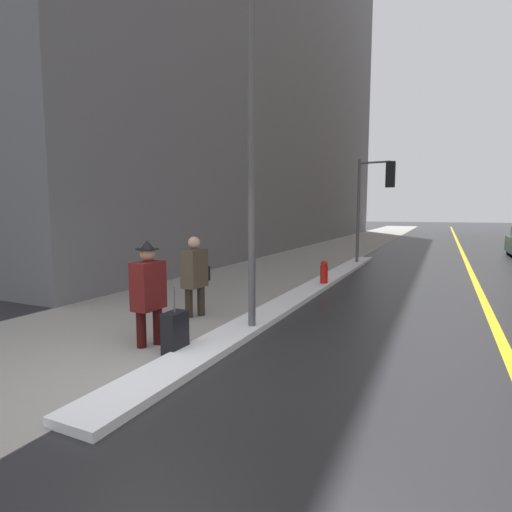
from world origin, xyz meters
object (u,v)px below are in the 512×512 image
Objects in this scene: rolling_suitcase at (175,333)px; fire_hydrant at (324,274)px; lamp_post at (252,132)px; traffic_light_near at (378,188)px; pedestrian_in_fedora at (148,289)px; pedestrian_with_shoulder_bag at (195,273)px.

rolling_suitcase reaches higher than fire_hydrant.
traffic_light_near is (0.58, 9.21, -0.41)m from lamp_post.
fire_hydrant is (1.04, 5.64, -0.51)m from pedestrian_in_fedora.
fire_hydrant is (-0.58, -4.87, -2.46)m from traffic_light_near.
traffic_light_near is at bearing 83.22° from fire_hydrant.
lamp_post is 3.58× the size of pedestrian_with_shoulder_bag.
pedestrian_with_shoulder_bag is at bearing -167.45° from pedestrian_in_fedora.
fire_hydrant is (0.50, 5.75, 0.04)m from rolling_suitcase.
pedestrian_with_shoulder_bag is at bearing -109.10° from fire_hydrant.
pedestrian_in_fedora is (-1.04, -1.30, -2.35)m from lamp_post.
rolling_suitcase is at bearing -109.46° from lamp_post.
pedestrian_with_shoulder_bag reaches higher than rolling_suitcase.
pedestrian_in_fedora reaches higher than rolling_suitcase.
pedestrian_in_fedora is 2.24× the size of fire_hydrant.
rolling_suitcase is (-1.08, -10.62, -2.50)m from traffic_light_near.
pedestrian_in_fedora is 1.65× the size of rolling_suitcase.
traffic_light_near is 4.08× the size of rolling_suitcase.
fire_hydrant is at bearing 171.07° from pedestrian_in_fedora.
traffic_light_near reaches higher than pedestrian_with_shoulder_bag.
rolling_suitcase is (-0.50, -1.41, -2.91)m from lamp_post.
traffic_light_near is at bearing 169.10° from pedestrian_with_shoulder_bag.
lamp_post is 5.20m from fire_hydrant.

